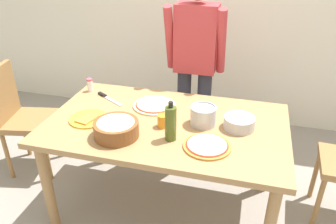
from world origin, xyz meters
name	(u,v)px	position (x,y,z in m)	size (l,w,h in m)	color
ground	(166,206)	(0.00, 0.00, 0.00)	(8.00, 8.00, 0.00)	gray
dining_table	(166,133)	(0.00, 0.00, 0.67)	(1.60, 0.96, 0.76)	#A37A4C
person_cook	(195,60)	(0.05, 0.76, 0.94)	(0.49, 0.25, 1.62)	#2D2D38
chair_wooden_left	(20,114)	(-1.32, 0.18, 0.54)	(0.47, 0.47, 0.95)	olive
pizza_raw_on_board	(155,105)	(-0.14, 0.20, 0.77)	(0.31, 0.31, 0.02)	beige
pizza_cooked_on_tray	(207,146)	(0.31, -0.22, 0.77)	(0.29, 0.29, 0.02)	#C67A33
plate_with_slice	(88,119)	(-0.52, -0.11, 0.77)	(0.26, 0.26, 0.02)	gold
popcorn_bowl	(116,128)	(-0.25, -0.25, 0.82)	(0.28, 0.28, 0.11)	brown
mixing_bowl_steel	(239,123)	(0.48, 0.05, 0.80)	(0.20, 0.20, 0.08)	#B7B7BC
olive_oil_bottle	(171,123)	(0.08, -0.19, 0.87)	(0.07, 0.07, 0.26)	#47561E
steel_pot	(203,115)	(0.24, 0.03, 0.83)	(0.17, 0.17, 0.13)	#B7B7BC
cup_orange	(163,121)	(-0.01, -0.06, 0.80)	(0.07, 0.07, 0.09)	orange
salt_shaker	(90,85)	(-0.72, 0.32, 0.81)	(0.04, 0.04, 0.11)	white
chef_knife	(107,97)	(-0.53, 0.23, 0.77)	(0.26, 0.17, 0.02)	silver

